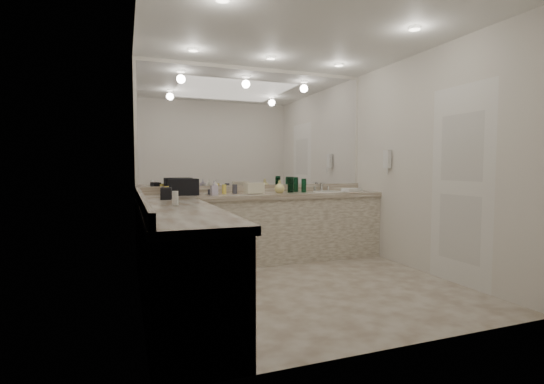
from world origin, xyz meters
name	(u,v)px	position (x,y,z in m)	size (l,w,h in m)	color
floor	(302,286)	(0.00, 0.00, 0.00)	(3.20, 3.20, 0.00)	#BDB1A1
ceiling	(304,32)	(0.00, 0.00, 2.60)	(3.20, 3.20, 0.00)	white
wall_back	(257,163)	(0.00, 1.50, 1.30)	(3.20, 0.02, 2.60)	silver
wall_left	(138,161)	(-1.60, 0.00, 1.30)	(0.02, 3.00, 2.60)	silver
wall_right	(428,162)	(1.60, 0.00, 1.30)	(0.02, 3.00, 2.60)	silver
vanity_back_base	(264,230)	(0.00, 1.20, 0.42)	(3.20, 0.60, 0.84)	beige
vanity_back_top	(265,196)	(0.00, 1.19, 0.87)	(3.20, 0.64, 0.06)	beige
vanity_left_base	(179,264)	(-1.30, -0.30, 0.42)	(0.60, 2.40, 0.84)	beige
vanity_left_top	(179,211)	(-1.29, -0.30, 0.87)	(0.64, 2.42, 0.06)	beige
backsplash_back	(258,189)	(0.00, 1.48, 0.95)	(3.20, 0.04, 0.10)	beige
backsplash_left	(142,200)	(-1.58, 0.00, 0.95)	(0.04, 3.00, 0.10)	beige
mirror_back	(257,128)	(0.00, 1.49, 1.77)	(3.12, 0.01, 1.55)	white
mirror_left	(139,106)	(-1.59, 0.00, 1.77)	(0.01, 2.92, 1.55)	white
sink	(328,192)	(0.95, 1.20, 0.90)	(0.44, 0.44, 0.03)	white
faucet	(321,186)	(0.95, 1.41, 0.97)	(0.24, 0.16, 0.14)	silver
wall_phone	(387,159)	(1.56, 0.70, 1.35)	(0.06, 0.10, 0.24)	white
door	(460,186)	(1.59, -0.50, 1.05)	(0.02, 0.82, 2.10)	white
black_toiletry_bag	(183,187)	(-1.05, 1.24, 1.00)	(0.36, 0.22, 0.20)	black
black_bag_spill	(166,193)	(-1.30, 0.69, 0.96)	(0.11, 0.23, 0.13)	black
cream_cosmetic_case	(254,189)	(-0.15, 1.17, 0.97)	(0.24, 0.15, 0.14)	beige
hand_towel	(352,190)	(1.32, 1.19, 0.92)	(0.26, 0.17, 0.04)	white
lotion_left	(175,199)	(-1.30, -0.12, 0.96)	(0.05, 0.05, 0.13)	white
soap_bottle_a	(216,187)	(-0.63, 1.30, 0.99)	(0.07, 0.07, 0.18)	white
soap_bottle_b	(214,188)	(-0.69, 1.10, 0.99)	(0.08, 0.08, 0.18)	silver
soap_bottle_c	(280,186)	(0.21, 1.19, 0.99)	(0.14, 0.14, 0.18)	#E4D57F
green_bottle_0	(291,185)	(0.40, 1.25, 1.01)	(0.07, 0.07, 0.21)	#104F2C
green_bottle_1	(296,185)	(0.52, 1.35, 1.00)	(0.07, 0.07, 0.21)	#104F2C
green_bottle_2	(304,186)	(0.57, 1.20, 0.99)	(0.07, 0.07, 0.19)	#104F2C
green_bottle_3	(290,186)	(0.39, 1.25, 0.99)	(0.07, 0.07, 0.19)	#104F2C
amenity_bottle_0	(173,192)	(-1.18, 1.22, 0.95)	(0.05, 0.05, 0.10)	#E0B28C
amenity_bottle_1	(210,192)	(-0.71, 1.26, 0.93)	(0.06, 0.06, 0.06)	#3F3F4C
amenity_bottle_2	(235,189)	(-0.38, 1.28, 0.96)	(0.06, 0.06, 0.12)	#3F3F4C
amenity_bottle_3	(224,189)	(-0.52, 1.29, 0.96)	(0.06, 0.06, 0.12)	#F2D84C
amenity_bottle_4	(291,190)	(0.44, 1.33, 0.93)	(0.05, 0.05, 0.06)	#E57F66
amenity_bottle_5	(212,190)	(-0.69, 1.21, 0.96)	(0.05, 0.05, 0.12)	white
amenity_bottle_6	(167,191)	(-1.25, 1.16, 0.96)	(0.05, 0.05, 0.12)	#F2D84C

